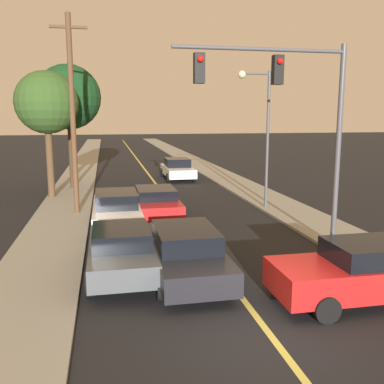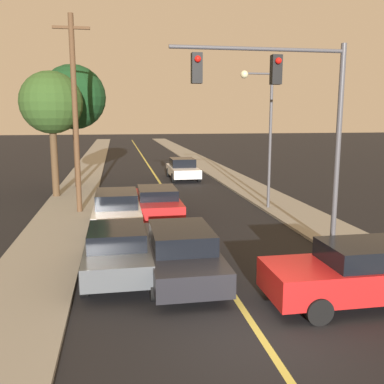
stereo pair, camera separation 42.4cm
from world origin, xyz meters
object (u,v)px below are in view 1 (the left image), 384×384
object	(u,v)px
traffic_signal_mast	(290,103)
tree_left_far	(68,97)
utility_pole_left	(72,112)
streetlamp_right	(260,120)
car_outer_lane_second	(116,211)
car_far_oncoming	(178,169)
tree_left_near	(47,103)
car_crossing_right	(365,271)
car_outer_lane_front	(121,250)
car_near_lane_front	(185,250)
car_near_lane_second	(156,201)

from	to	relation	value
traffic_signal_mast	tree_left_far	size ratio (longest dim) A/B	0.90
utility_pole_left	tree_left_far	size ratio (longest dim) A/B	1.18
streetlamp_right	utility_pole_left	xyz separation A→B (m)	(-8.60, 0.62, 0.37)
car_outer_lane_second	streetlamp_right	bearing A→B (deg)	21.04
car_far_oncoming	traffic_signal_mast	distance (m)	17.58
utility_pole_left	tree_left_near	xyz separation A→B (m)	(-1.60, 4.23, 0.50)
car_far_oncoming	tree_left_near	distance (m)	10.90
car_far_oncoming	tree_left_far	size ratio (longest dim) A/B	0.63
car_far_oncoming	tree_left_far	distance (m)	9.12
car_crossing_right	traffic_signal_mast	bearing A→B (deg)	3.28
car_outer_lane_second	car_crossing_right	size ratio (longest dim) A/B	1.07
car_outer_lane_front	tree_left_near	bearing A→B (deg)	104.99
car_crossing_right	utility_pole_left	xyz separation A→B (m)	(-7.48, 11.11, 3.89)
car_crossing_right	tree_left_near	size ratio (longest dim) A/B	0.67
car_near_lane_front	tree_left_far	world-z (taller)	tree_left_far
car_far_oncoming	streetlamp_right	xyz separation A→B (m)	(2.18, -10.78, 3.53)
tree_left_far	car_near_lane_front	bearing A→B (deg)	-75.02
car_near_lane_front	car_far_oncoming	bearing A→B (deg)	81.08
car_outer_lane_front	tree_left_far	size ratio (longest dim) A/B	0.59
car_near_lane_front	car_crossing_right	xyz separation A→B (m)	(3.99, -2.60, 0.03)
car_near_lane_front	car_far_oncoming	xyz separation A→B (m)	(2.93, 18.68, 0.02)
car_near_lane_front	car_outer_lane_front	bearing A→B (deg)	169.18
car_outer_lane_front	tree_left_near	distance (m)	13.57
traffic_signal_mast	tree_left_near	distance (m)	14.21
car_near_lane_second	car_far_oncoming	xyz separation A→B (m)	(2.93, 11.55, 0.01)
car_near_lane_second	tree_left_near	distance (m)	8.77
car_far_oncoming	car_crossing_right	world-z (taller)	car_crossing_right
car_outer_lane_second	car_crossing_right	world-z (taller)	car_outer_lane_second
tree_left_near	utility_pole_left	bearing A→B (deg)	-69.32
car_outer_lane_second	traffic_signal_mast	size ratio (longest dim) A/B	0.72
tree_left_near	traffic_signal_mast	bearing A→B (deg)	-51.57
car_near_lane_front	traffic_signal_mast	size ratio (longest dim) A/B	0.78
car_crossing_right	tree_left_near	distance (m)	18.36
car_crossing_right	traffic_signal_mast	size ratio (longest dim) A/B	0.68
car_near_lane_front	car_outer_lane_front	world-z (taller)	car_near_lane_front
car_near_lane_second	streetlamp_right	xyz separation A→B (m)	(5.11, 0.77, 3.54)
car_outer_lane_second	utility_pole_left	bearing A→B (deg)	117.87
car_near_lane_front	tree_left_near	size ratio (longest dim) A/B	0.77
traffic_signal_mast	utility_pole_left	bearing A→B (deg)	136.35
streetlamp_right	tree_left_far	distance (m)	12.17
car_near_lane_front	tree_left_far	size ratio (longest dim) A/B	0.70
car_far_oncoming	tree_left_near	size ratio (longest dim) A/B	0.70
utility_pole_left	car_outer_lane_second	bearing A→B (deg)	-62.13
car_near_lane_second	car_outer_lane_second	size ratio (longest dim) A/B	1.00
car_near_lane_front	tree_left_far	distance (m)	16.91
traffic_signal_mast	tree_left_far	distance (m)	16.14
car_outer_lane_front	car_far_oncoming	bearing A→B (deg)	75.64
streetlamp_right	utility_pole_left	bearing A→B (deg)	175.91
car_near_lane_front	car_outer_lane_second	bearing A→B (deg)	108.59
streetlamp_right	utility_pole_left	world-z (taller)	utility_pole_left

